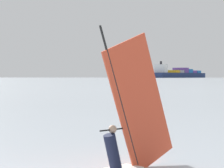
{
  "coord_description": "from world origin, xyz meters",
  "views": [
    {
      "loc": [
        4.06,
        -8.28,
        2.6
      ],
      "look_at": [
        1.01,
        10.12,
        2.27
      ],
      "focal_mm": 70.62,
      "sensor_mm": 36.0,
      "label": 1
    }
  ],
  "objects": [
    {
      "name": "windsurfer",
      "position": [
        2.43,
        3.53,
        1.09
      ],
      "size": [
        2.73,
        3.48,
        4.1
      ],
      "rotation": [
        0.0,
        0.0,
        4.07
      ],
      "color": "white",
      "rests_on": "ground_plane"
    },
    {
      "name": "cargo_ship",
      "position": [
        -8.2,
        876.98,
        7.52
      ],
      "size": [
        110.88,
        163.5,
        31.1
      ],
      "rotation": [
        0.0,
        0.0,
        1.06
      ],
      "color": "navy",
      "rests_on": "ground_plane"
    }
  ]
}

